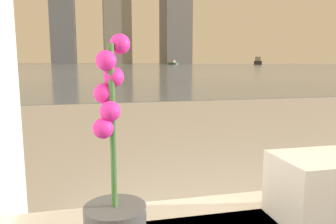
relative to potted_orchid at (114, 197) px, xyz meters
The scene contains 5 objects.
potted_orchid is the anchor object (origin of this frame).
towel_stack 0.50m from the potted_orchid, ahead, with size 0.23×0.17×0.16m.
harbor_water 61.20m from the potted_orchid, 89.47° to the left, with size 180.00×110.00×0.01m.
harbor_boat_1 84.80m from the potted_orchid, 76.10° to the left, with size 2.39×3.13×1.13m.
harbor_boat_2 91.55m from the potted_orchid, 61.67° to the left, with size 4.18×5.82×2.08m.
Camera 1 is at (-0.60, 0.16, 0.86)m, focal length 35.00 mm.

